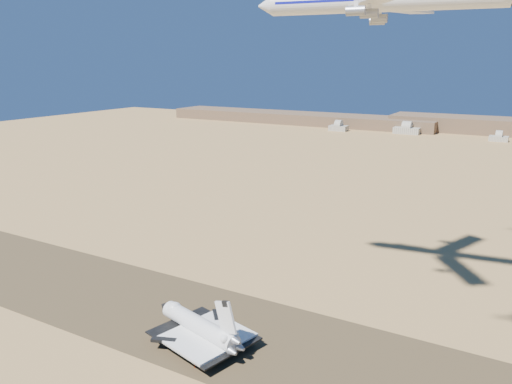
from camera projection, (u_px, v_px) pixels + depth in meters
The scene contains 9 objects.
ground at pixel (230, 333), 156.70m from camera, with size 1200.00×1200.00×0.00m, color #A87E4A.
runway at pixel (230, 332), 156.69m from camera, with size 600.00×50.00×0.06m, color #4E3C27.
hangars at pixel (402, 130), 588.60m from camera, with size 200.50×29.50×30.00m.
shuttle at pixel (199, 327), 150.29m from camera, with size 37.29×28.79×18.26m.
carrier_747 at pixel (374, 1), 148.72m from camera, with size 82.37×63.13×20.45m.
crew_a at pixel (199, 362), 139.76m from camera, with size 0.58×0.38×1.60m, color #C0400B.
crew_b at pixel (202, 361), 140.29m from camera, with size 0.90×0.52×1.84m, color #C0400B.
crew_c at pixel (194, 365), 138.30m from camera, with size 1.09×0.56×1.85m, color #C0400B.
chase_jet_c at pixel (485, 5), 178.10m from camera, with size 13.94×7.37×3.47m.
Camera 1 is at (76.45, -118.16, 82.28)m, focal length 35.00 mm.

